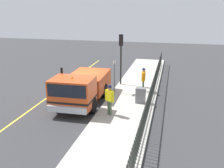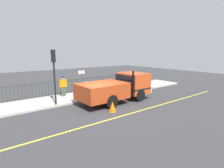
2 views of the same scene
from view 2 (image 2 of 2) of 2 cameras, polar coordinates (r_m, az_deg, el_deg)
ground_plane at (r=12.82m, az=-3.99°, el=-7.39°), size 55.47×55.47×0.00m
sidewalk_slab at (r=15.68m, az=-11.04°, el=-3.99°), size 3.17×25.22×0.14m
lane_marking at (r=11.10m, az=2.67°, el=-10.23°), size 0.12×22.69×0.01m
work_truck at (r=14.16m, az=2.40°, el=-0.70°), size 2.53×6.03×2.46m
worker_standing at (r=16.77m, az=1.40°, el=1.16°), size 0.55×0.46×1.77m
pedestrian_distant at (r=15.57m, az=-15.19°, el=0.00°), size 0.23×0.64×1.73m
iron_fence at (r=16.71m, az=-13.22°, el=-0.64°), size 0.04×21.47×1.29m
traffic_light_near at (r=13.07m, az=-17.98°, el=5.42°), size 0.31×0.22×3.87m
utility_cabinet at (r=16.79m, az=-7.82°, el=-0.97°), size 0.62×0.37×0.98m
traffic_cone at (r=11.79m, az=0.16°, el=-7.18°), size 0.49×0.49×0.70m
street_sign at (r=14.03m, az=-9.59°, el=0.88°), size 0.06×0.50×2.39m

